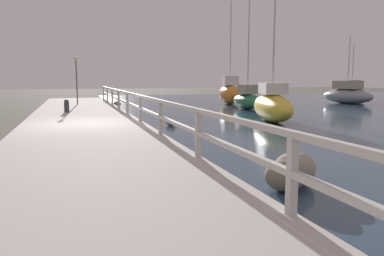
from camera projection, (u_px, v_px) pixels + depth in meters
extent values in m
plane|color=#4C473D|center=(84.00, 134.00, 12.81)|extent=(120.00, 120.00, 0.00)
cube|color=beige|center=(84.00, 128.00, 12.79)|extent=(4.10, 36.00, 0.35)
cube|color=beige|center=(292.00, 174.00, 4.11)|extent=(0.10, 0.10, 0.95)
cube|color=beige|center=(198.00, 133.00, 7.17)|extent=(0.10, 0.10, 0.95)
cube|color=beige|center=(160.00, 117.00, 10.23)|extent=(0.10, 0.10, 0.95)
cube|color=beige|center=(140.00, 108.00, 13.29)|extent=(0.10, 0.10, 0.95)
cube|color=beige|center=(127.00, 103.00, 16.35)|extent=(0.10, 0.10, 0.95)
cube|color=beige|center=(119.00, 99.00, 19.41)|extent=(0.10, 0.10, 0.95)
cube|color=beige|center=(112.00, 96.00, 22.47)|extent=(0.10, 0.10, 0.95)
cube|color=beige|center=(107.00, 94.00, 25.53)|extent=(0.10, 0.10, 0.95)
cube|color=beige|center=(104.00, 92.00, 28.59)|extent=(0.10, 0.10, 0.95)
cube|color=beige|center=(140.00, 96.00, 13.23)|extent=(0.09, 32.50, 0.08)
cube|color=beige|center=(140.00, 108.00, 13.29)|extent=(0.09, 32.50, 0.08)
ellipsoid|color=gray|center=(295.00, 168.00, 6.67)|extent=(0.76, 0.68, 0.57)
ellipsoid|color=slate|center=(285.00, 176.00, 6.22)|extent=(0.71, 0.64, 0.53)
ellipsoid|color=gray|center=(171.00, 122.00, 14.93)|extent=(0.38, 0.34, 0.28)
ellipsoid|color=slate|center=(117.00, 104.00, 24.88)|extent=(0.50, 0.45, 0.38)
cylinder|color=#333338|center=(67.00, 107.00, 16.91)|extent=(0.22, 0.22, 0.46)
sphere|color=#333338|center=(66.00, 101.00, 16.88)|extent=(0.20, 0.20, 0.20)
cylinder|color=#514C47|center=(77.00, 82.00, 22.21)|extent=(0.07, 0.07, 2.63)
sphere|color=beige|center=(76.00, 58.00, 22.02)|extent=(0.21, 0.21, 0.21)
ellipsoid|color=gold|center=(272.00, 108.00, 16.54)|extent=(2.69, 5.11, 1.19)
cube|color=silver|center=(273.00, 88.00, 16.43)|extent=(1.40, 1.94, 0.49)
cylinder|color=silver|center=(275.00, 17.00, 16.03)|extent=(0.09, 0.09, 6.61)
ellipsoid|color=#236B42|center=(247.00, 101.00, 23.20)|extent=(1.43, 3.60, 0.93)
cube|color=#9E937F|center=(248.00, 89.00, 23.10)|extent=(0.94, 1.28, 0.57)
cylinder|color=silver|center=(248.00, 47.00, 22.77)|extent=(0.09, 0.09, 5.64)
ellipsoid|color=gray|center=(347.00, 96.00, 28.31)|extent=(2.08, 4.72, 1.11)
cube|color=#9E937F|center=(348.00, 85.00, 28.20)|extent=(1.32, 2.15, 0.60)
cylinder|color=silver|center=(349.00, 63.00, 27.98)|extent=(0.09, 0.09, 3.90)
ellipsoid|color=black|center=(351.00, 94.00, 32.68)|extent=(2.13, 3.71, 1.16)
cube|color=beige|center=(352.00, 83.00, 32.57)|extent=(1.30, 1.39, 0.60)
cylinder|color=silver|center=(353.00, 66.00, 32.37)|extent=(0.09, 0.09, 3.59)
ellipsoid|color=orange|center=(230.00, 95.00, 27.81)|extent=(2.08, 3.78, 1.39)
cube|color=silver|center=(230.00, 81.00, 27.68)|extent=(1.23, 1.40, 0.68)
cylinder|color=silver|center=(231.00, 43.00, 27.33)|extent=(0.09, 0.09, 6.07)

